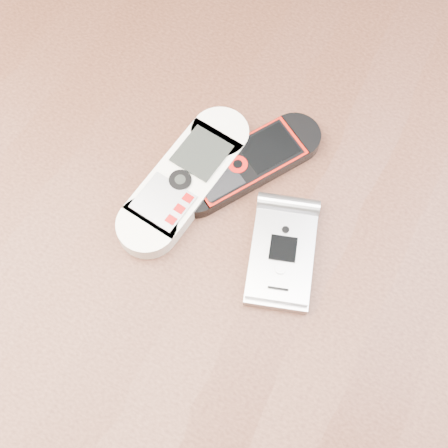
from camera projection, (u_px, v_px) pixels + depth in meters
ground at (222, 374)px, 1.27m from camera, size 4.00×4.00×0.00m
table at (220, 265)px, 0.68m from camera, size 1.20×0.80×0.75m
nokia_white at (185, 180)px, 0.59m from camera, size 0.08×0.18×0.02m
nokia_black_red at (246, 164)px, 0.60m from camera, size 0.13×0.16×0.02m
motorola_razr at (282, 255)px, 0.56m from camera, size 0.09×0.12×0.02m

